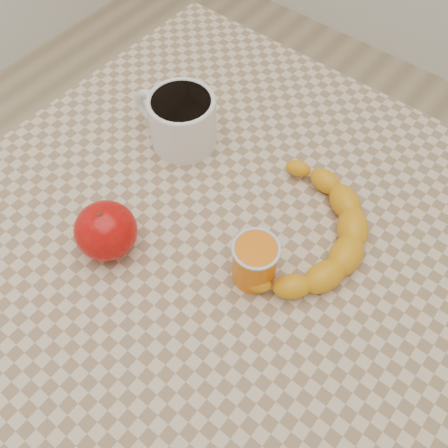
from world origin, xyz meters
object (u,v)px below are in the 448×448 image
Objects in this scene: apple at (106,231)px; banana at (307,232)px; table at (224,261)px; orange_juice_glass at (255,261)px; coffee_mug at (181,119)px.

apple is 0.28m from banana.
banana is (0.10, 0.06, 0.11)m from table.
orange_juice_glass is at bearing -21.45° from table.
apple is (-0.18, -0.09, 0.00)m from orange_juice_glass.
coffee_mug reaches higher than table.
orange_juice_glass is 0.20m from apple.
orange_juice_glass reaches higher than banana.
table is at bearing -30.61° from coffee_mug.
coffee_mug reaches higher than banana.
orange_juice_glass is at bearing -27.88° from coffee_mug.
orange_juice_glass is (0.08, -0.03, 0.12)m from table.
table is 0.15m from orange_juice_glass.
orange_juice_glass reaches higher than table.
coffee_mug reaches higher than orange_juice_glass.
coffee_mug is at bearing 152.12° from orange_juice_glass.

